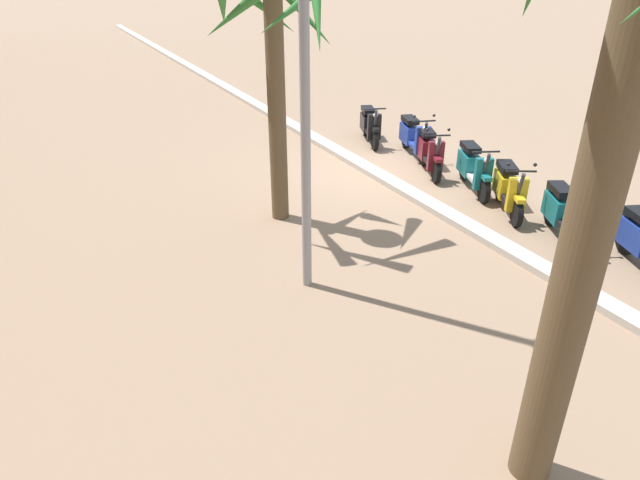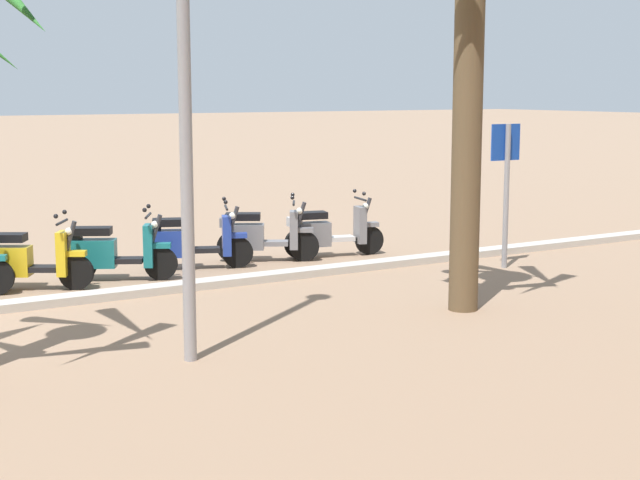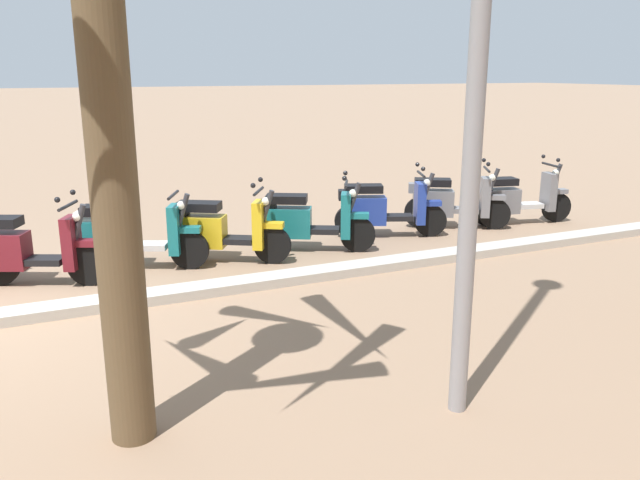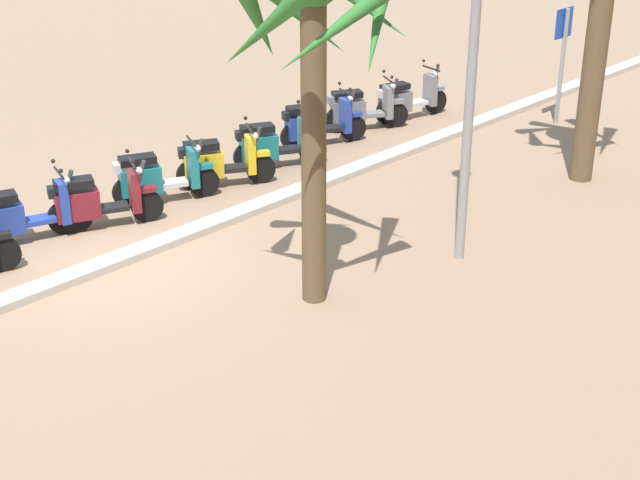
{
  "view_description": "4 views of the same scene",
  "coord_description": "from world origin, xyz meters",
  "px_view_note": "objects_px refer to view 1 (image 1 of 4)",
  "views": [
    {
      "loc": [
        -10.26,
        6.9,
        4.66
      ],
      "look_at": [
        -4.63,
        3.85,
        1.28
      ],
      "focal_mm": 31.37,
      "sensor_mm": 36.0,
      "label": 1
    },
    {
      "loc": [
        0.35,
        13.04,
        2.96
      ],
      "look_at": [
        -5.23,
        3.77,
        1.25
      ],
      "focal_mm": 53.55,
      "sensor_mm": 36.0,
      "label": 2
    },
    {
      "loc": [
        -0.78,
        7.31,
        2.62
      ],
      "look_at": [
        -3.39,
        1.55,
        0.94
      ],
      "focal_mm": 36.01,
      "sensor_mm": 36.0,
      "label": 3
    },
    {
      "loc": [
        6.85,
        10.8,
        6.11
      ],
      "look_at": [
        -1.42,
        2.86,
        0.81
      ],
      "focal_mm": 52.95,
      "sensor_mm": 36.0,
      "label": 4
    }
  ],
  "objects_px": {
    "scooter_teal_lead_nearest": "(564,213)",
    "scooter_blue_far_back": "(413,136)",
    "scooter_yellow_tail_end": "(508,188)",
    "palm_tree_by_mall_entrance": "(274,26)",
    "palm_tree_far_corner": "(639,29)",
    "scooter_teal_last_in_row": "(473,167)",
    "scooter_maroon_second_in_line": "(429,151)",
    "scooter_black_mid_front": "(370,124)"
  },
  "relations": [
    {
      "from": "scooter_teal_lead_nearest",
      "to": "scooter_teal_last_in_row",
      "type": "relative_size",
      "value": 0.95
    },
    {
      "from": "scooter_teal_lead_nearest",
      "to": "palm_tree_far_corner",
      "type": "height_order",
      "value": "palm_tree_far_corner"
    },
    {
      "from": "palm_tree_by_mall_entrance",
      "to": "scooter_blue_far_back",
      "type": "bearing_deg",
      "value": -68.15
    },
    {
      "from": "scooter_blue_far_back",
      "to": "palm_tree_by_mall_entrance",
      "type": "bearing_deg",
      "value": 111.85
    },
    {
      "from": "scooter_blue_far_back",
      "to": "palm_tree_far_corner",
      "type": "bearing_deg",
      "value": 150.21
    },
    {
      "from": "scooter_teal_lead_nearest",
      "to": "palm_tree_by_mall_entrance",
      "type": "height_order",
      "value": "palm_tree_by_mall_entrance"
    },
    {
      "from": "scooter_teal_lead_nearest",
      "to": "scooter_teal_last_in_row",
      "type": "bearing_deg",
      "value": -3.59
    },
    {
      "from": "scooter_teal_lead_nearest",
      "to": "palm_tree_far_corner",
      "type": "bearing_deg",
      "value": 127.87
    },
    {
      "from": "scooter_black_mid_front",
      "to": "palm_tree_by_mall_entrance",
      "type": "xyz_separation_m",
      "value": [
        -3.22,
        4.12,
        3.04
      ]
    },
    {
      "from": "scooter_teal_lead_nearest",
      "to": "scooter_blue_far_back",
      "type": "distance_m",
      "value": 4.94
    },
    {
      "from": "scooter_maroon_second_in_line",
      "to": "palm_tree_by_mall_entrance",
      "type": "xyz_separation_m",
      "value": [
        -0.71,
        4.11,
        3.02
      ]
    },
    {
      "from": "scooter_teal_last_in_row",
      "to": "palm_tree_by_mall_entrance",
      "type": "relative_size",
      "value": 0.37
    },
    {
      "from": "scooter_black_mid_front",
      "to": "scooter_teal_last_in_row",
      "type": "bearing_deg",
      "value": -177.85
    },
    {
      "from": "scooter_maroon_second_in_line",
      "to": "palm_tree_by_mall_entrance",
      "type": "bearing_deg",
      "value": 99.79
    },
    {
      "from": "scooter_yellow_tail_end",
      "to": "scooter_teal_last_in_row",
      "type": "height_order",
      "value": "scooter_yellow_tail_end"
    },
    {
      "from": "scooter_yellow_tail_end",
      "to": "scooter_teal_last_in_row",
      "type": "xyz_separation_m",
      "value": [
        1.2,
        -0.17,
        0.01
      ]
    },
    {
      "from": "scooter_maroon_second_in_line",
      "to": "scooter_black_mid_front",
      "type": "xyz_separation_m",
      "value": [
        2.51,
        -0.01,
        -0.02
      ]
    },
    {
      "from": "palm_tree_by_mall_entrance",
      "to": "palm_tree_far_corner",
      "type": "bearing_deg",
      "value": 177.39
    },
    {
      "from": "scooter_yellow_tail_end",
      "to": "scooter_black_mid_front",
      "type": "relative_size",
      "value": 0.91
    },
    {
      "from": "scooter_black_mid_front",
      "to": "palm_tree_by_mall_entrance",
      "type": "distance_m",
      "value": 6.05
    },
    {
      "from": "palm_tree_by_mall_entrance",
      "to": "palm_tree_far_corner",
      "type": "distance_m",
      "value": 6.6
    },
    {
      "from": "scooter_blue_far_back",
      "to": "palm_tree_far_corner",
      "type": "xyz_separation_m",
      "value": [
        -8.35,
        4.78,
        3.72
      ]
    },
    {
      "from": "scooter_blue_far_back",
      "to": "scooter_maroon_second_in_line",
      "type": "bearing_deg",
      "value": 161.0
    },
    {
      "from": "scooter_teal_lead_nearest",
      "to": "scooter_yellow_tail_end",
      "type": "bearing_deg",
      "value": 0.52
    },
    {
      "from": "scooter_maroon_second_in_line",
      "to": "scooter_black_mid_front",
      "type": "height_order",
      "value": "scooter_maroon_second_in_line"
    },
    {
      "from": "scooter_teal_last_in_row",
      "to": "scooter_maroon_second_in_line",
      "type": "distance_m",
      "value": 1.32
    },
    {
      "from": "scooter_maroon_second_in_line",
      "to": "scooter_blue_far_back",
      "type": "xyz_separation_m",
      "value": [
        1.09,
        -0.37,
        -0.01
      ]
    },
    {
      "from": "scooter_maroon_second_in_line",
      "to": "palm_tree_by_mall_entrance",
      "type": "relative_size",
      "value": 0.37
    },
    {
      "from": "palm_tree_far_corner",
      "to": "scooter_blue_far_back",
      "type": "bearing_deg",
      "value": -29.79
    },
    {
      "from": "scooter_yellow_tail_end",
      "to": "palm_tree_far_corner",
      "type": "relative_size",
      "value": 0.27
    },
    {
      "from": "scooter_maroon_second_in_line",
      "to": "scooter_teal_last_in_row",
      "type": "bearing_deg",
      "value": -173.35
    },
    {
      "from": "scooter_teal_lead_nearest",
      "to": "scooter_maroon_second_in_line",
      "type": "relative_size",
      "value": 0.95
    },
    {
      "from": "scooter_maroon_second_in_line",
      "to": "scooter_black_mid_front",
      "type": "distance_m",
      "value": 2.51
    },
    {
      "from": "scooter_maroon_second_in_line",
      "to": "scooter_yellow_tail_end",
      "type": "bearing_deg",
      "value": 179.59
    },
    {
      "from": "palm_tree_far_corner",
      "to": "scooter_teal_lead_nearest",
      "type": "bearing_deg",
      "value": -52.13
    },
    {
      "from": "scooter_teal_lead_nearest",
      "to": "scooter_blue_far_back",
      "type": "relative_size",
      "value": 0.89
    },
    {
      "from": "scooter_yellow_tail_end",
      "to": "scooter_maroon_second_in_line",
      "type": "height_order",
      "value": "same"
    },
    {
      "from": "scooter_teal_lead_nearest",
      "to": "scooter_teal_last_in_row",
      "type": "distance_m",
      "value": 2.53
    },
    {
      "from": "scooter_teal_lead_nearest",
      "to": "scooter_blue_far_back",
      "type": "xyz_separation_m",
      "value": [
        4.93,
        -0.38,
        -0.0
      ]
    },
    {
      "from": "scooter_yellow_tail_end",
      "to": "scooter_black_mid_front",
      "type": "height_order",
      "value": "scooter_yellow_tail_end"
    },
    {
      "from": "scooter_yellow_tail_end",
      "to": "palm_tree_by_mall_entrance",
      "type": "height_order",
      "value": "palm_tree_by_mall_entrance"
    },
    {
      "from": "scooter_yellow_tail_end",
      "to": "palm_tree_by_mall_entrance",
      "type": "bearing_deg",
      "value": 66.22
    }
  ]
}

